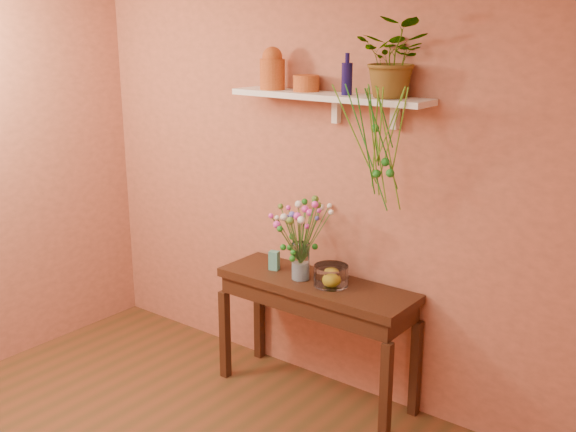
% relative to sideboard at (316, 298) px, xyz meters
% --- Properties ---
extents(room, '(4.04, 4.04, 2.70)m').
position_rel_sideboard_xyz_m(room, '(-0.05, -1.77, 0.68)').
color(room, '#59311A').
rests_on(room, ground).
extents(sideboard, '(1.30, 0.42, 0.79)m').
position_rel_sideboard_xyz_m(sideboard, '(0.00, 0.00, 0.00)').
color(sideboard, '#391F12').
rests_on(sideboard, ground).
extents(wall_shelf, '(1.30, 0.24, 0.19)m').
position_rel_sideboard_xyz_m(wall_shelf, '(0.01, 0.10, 1.24)').
color(wall_shelf, white).
rests_on(wall_shelf, room).
extents(terracotta_jug, '(0.20, 0.20, 0.26)m').
position_rel_sideboard_xyz_m(terracotta_jug, '(-0.41, 0.08, 1.39)').
color(terracotta_jug, '#B85022').
rests_on(terracotta_jug, wall_shelf).
extents(terracotta_pot, '(0.20, 0.20, 0.10)m').
position_rel_sideboard_xyz_m(terracotta_pot, '(-0.17, 0.12, 1.31)').
color(terracotta_pot, '#B85022').
rests_on(terracotta_pot, wall_shelf).
extents(blue_bottle, '(0.08, 0.08, 0.24)m').
position_rel_sideboard_xyz_m(blue_bottle, '(0.14, 0.09, 1.36)').
color(blue_bottle, '#120D44').
rests_on(blue_bottle, wall_shelf).
extents(spider_plant, '(0.45, 0.41, 0.43)m').
position_rel_sideboard_xyz_m(spider_plant, '(0.43, 0.11, 1.48)').
color(spider_plant, '#1D711C').
rests_on(spider_plant, wall_shelf).
extents(plant_fronds, '(0.43, 0.33, 0.70)m').
position_rel_sideboard_xyz_m(plant_fronds, '(0.44, -0.04, 1.00)').
color(plant_fronds, '#1D711C').
rests_on(plant_fronds, wall_shelf).
extents(glass_vase, '(0.11, 0.11, 0.23)m').
position_rel_sideboard_xyz_m(glass_vase, '(-0.10, -0.03, 0.21)').
color(glass_vase, white).
rests_on(glass_vase, sideboard).
extents(bouquet, '(0.40, 0.44, 0.43)m').
position_rel_sideboard_xyz_m(bouquet, '(-0.11, -0.03, 0.49)').
color(bouquet, '#386B28').
rests_on(bouquet, glass_vase).
extents(glass_bowl, '(0.21, 0.21, 0.13)m').
position_rel_sideboard_xyz_m(glass_bowl, '(0.11, -0.00, 0.17)').
color(glass_bowl, white).
rests_on(glass_bowl, sideboard).
extents(lemon, '(0.09, 0.09, 0.09)m').
position_rel_sideboard_xyz_m(lemon, '(0.13, -0.02, 0.16)').
color(lemon, yellow).
rests_on(lemon, glass_bowl).
extents(carton, '(0.07, 0.06, 0.13)m').
position_rel_sideboard_xyz_m(carton, '(-0.33, -0.00, 0.18)').
color(carton, teal).
rests_on(carton, sideboard).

